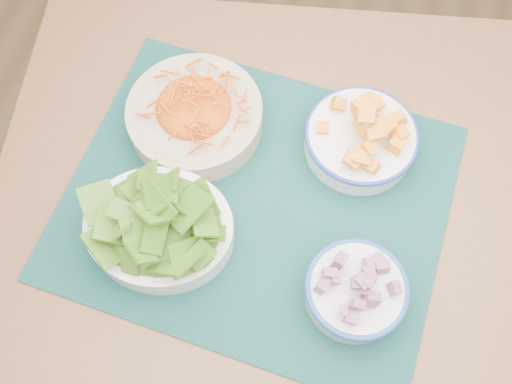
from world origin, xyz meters
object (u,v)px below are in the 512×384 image
table (318,206)px  placemat (256,200)px  squash_bowl (362,134)px  lettuce_bowl (158,223)px  carrot_bowl (194,111)px  onion_bowl (356,290)px

table → placemat: placemat is taller
squash_bowl → lettuce_bowl: 0.35m
table → carrot_bowl: size_ratio=4.07×
placemat → carrot_bowl: size_ratio=2.03×
placemat → lettuce_bowl: 0.17m
placemat → lettuce_bowl: size_ratio=2.44×
table → carrot_bowl: bearing=160.1°
squash_bowl → lettuce_bowl: size_ratio=0.81×
placemat → lettuce_bowl: lettuce_bowl is taller
lettuce_bowl → onion_bowl: 0.30m
carrot_bowl → squash_bowl: size_ratio=1.49×
placemat → onion_bowl: 0.22m
carrot_bowl → placemat: bearing=-39.2°
placemat → squash_bowl: squash_bowl is taller
carrot_bowl → lettuce_bowl: size_ratio=1.20×
squash_bowl → onion_bowl: 0.25m
carrot_bowl → onion_bowl: bearing=-35.6°
table → onion_bowl: size_ratio=7.93×
table → carrot_bowl: 0.28m
squash_bowl → lettuce_bowl: bearing=-138.7°
placemat → lettuce_bowl: bearing=-138.4°
placemat → squash_bowl: 0.20m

